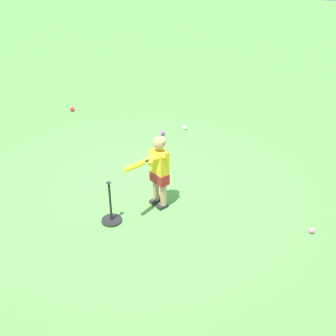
# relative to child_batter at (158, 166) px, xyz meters

# --- Properties ---
(ground_plane) EXTENTS (40.00, 40.00, 0.00)m
(ground_plane) POSITION_rel_child_batter_xyz_m (-0.47, 0.36, -0.65)
(ground_plane) COLOR #519942
(child_batter) EXTENTS (0.36, 0.77, 1.08)m
(child_batter) POSITION_rel_child_batter_xyz_m (0.00, 0.00, 0.00)
(child_batter) COLOR #232328
(child_batter) RESTS_ON ground
(play_ball_center_lawn) EXTENTS (0.08, 0.08, 0.08)m
(play_ball_center_lawn) POSITION_rel_child_batter_xyz_m (-0.88, 2.15, -0.61)
(play_ball_center_lawn) COLOR purple
(play_ball_center_lawn) RESTS_ON ground
(play_ball_near_batter) EXTENTS (0.08, 0.08, 0.08)m
(play_ball_near_batter) POSITION_rel_child_batter_xyz_m (2.10, 0.23, -0.61)
(play_ball_near_batter) COLOR pink
(play_ball_near_batter) RESTS_ON ground
(play_ball_midfield) EXTENTS (0.09, 0.09, 0.09)m
(play_ball_midfield) POSITION_rel_child_batter_xyz_m (-0.59, 2.55, -0.61)
(play_ball_midfield) COLOR white
(play_ball_midfield) RESTS_ON ground
(play_ball_by_bucket) EXTENTS (0.10, 0.10, 0.10)m
(play_ball_by_bucket) POSITION_rel_child_batter_xyz_m (-3.16, 2.47, -0.60)
(play_ball_by_bucket) COLOR red
(play_ball_by_bucket) RESTS_ON ground
(batting_tee) EXTENTS (0.28, 0.28, 0.62)m
(batting_tee) POSITION_rel_child_batter_xyz_m (-0.43, -0.59, -0.55)
(batting_tee) COLOR black
(batting_tee) RESTS_ON ground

